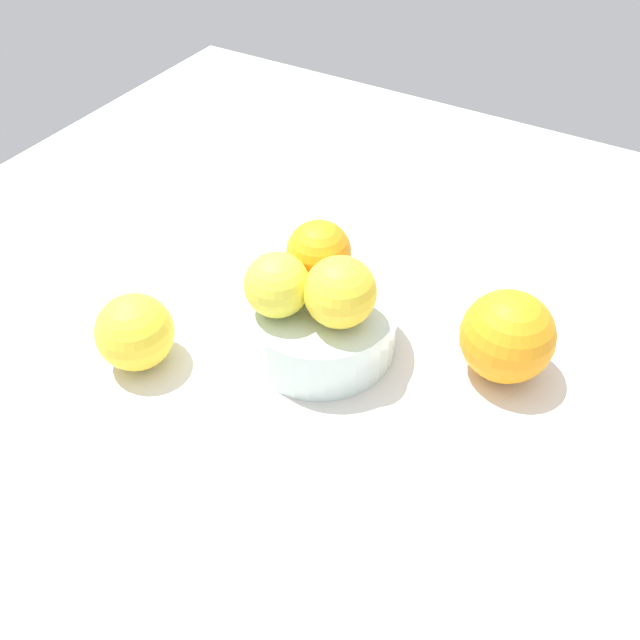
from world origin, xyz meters
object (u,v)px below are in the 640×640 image
object	(u,v)px
orange_in_bowl_0	(319,252)
orange_in_bowl_1	(340,292)
orange_loose_1	(507,336)
fruit_bowl	(320,325)
orange_loose_0	(135,332)
orange_in_bowl_2	(277,285)

from	to	relation	value
orange_in_bowl_0	orange_in_bowl_1	xyz separation A→B (cm)	(-4.60, 4.13, 0.17)
orange_in_bowl_1	orange_loose_1	xyz separation A→B (cm)	(-13.80, -7.01, -4.62)
orange_loose_1	fruit_bowl	bearing A→B (deg)	19.81
orange_in_bowl_1	orange_loose_0	world-z (taller)	orange_in_bowl_1
orange_in_bowl_1	orange_loose_1	distance (cm)	16.15
orange_in_bowl_0	orange_loose_1	xyz separation A→B (cm)	(-18.41, -2.88, -4.45)
orange_in_bowl_2	orange_loose_0	distance (cm)	14.48
orange_in_bowl_2	orange_loose_1	distance (cm)	21.65
fruit_bowl	orange_loose_0	xyz separation A→B (cm)	(14.05, 10.46, 0.98)
orange_loose_0	orange_loose_1	distance (cm)	34.67
orange_in_bowl_0	orange_loose_0	bearing A→B (deg)	48.11
fruit_bowl	orange_in_bowl_1	distance (cm)	6.91
orange_in_bowl_1	orange_loose_0	bearing A→B (deg)	29.30
orange_loose_0	orange_in_bowl_1	bearing A→B (deg)	-150.70
orange_in_bowl_1	orange_in_bowl_2	size ratio (longest dim) A/B	1.09
orange_in_bowl_0	orange_loose_0	size ratio (longest dim) A/B	0.84
orange_in_bowl_1	orange_in_bowl_2	distance (cm)	5.79
orange_in_bowl_0	orange_loose_0	world-z (taller)	orange_in_bowl_0
fruit_bowl	orange_in_bowl_2	bearing A→B (deg)	44.84
orange_in_bowl_2	orange_loose_0	size ratio (longest dim) A/B	0.82
orange_in_bowl_2	orange_loose_1	bearing A→B (deg)	-155.62
fruit_bowl	orange_in_bowl_0	bearing A→B (deg)	-57.85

